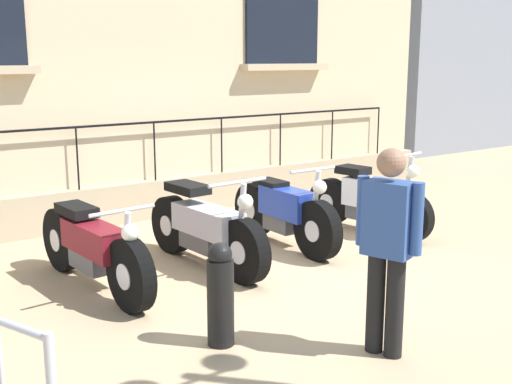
% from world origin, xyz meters
% --- Properties ---
extents(ground_plane, '(60.00, 60.00, 0.00)m').
position_xyz_m(ground_plane, '(0.00, 0.00, 0.00)').
color(ground_plane, tan).
extents(motorcycle_maroon, '(2.20, 0.64, 0.94)m').
position_xyz_m(motorcycle_maroon, '(-0.34, -1.81, 0.41)').
color(motorcycle_maroon, black).
rests_on(motorcycle_maroon, ground_plane).
extents(motorcycle_silver, '(2.05, 0.72, 1.05)m').
position_xyz_m(motorcycle_silver, '(-0.29, -0.55, 0.42)').
color(motorcycle_silver, black).
rests_on(motorcycle_silver, ground_plane).
extents(motorcycle_blue, '(1.94, 0.63, 1.04)m').
position_xyz_m(motorcycle_blue, '(-0.38, 0.61, 0.42)').
color(motorcycle_blue, black).
rests_on(motorcycle_blue, ground_plane).
extents(motorcycle_white, '(1.89, 0.70, 1.10)m').
position_xyz_m(motorcycle_white, '(-0.24, 1.90, 0.42)').
color(motorcycle_white, black).
rests_on(motorcycle_white, ground_plane).
extents(bollard, '(0.22, 0.22, 0.85)m').
position_xyz_m(bollard, '(1.45, -1.47, 0.43)').
color(bollard, black).
rests_on(bollard, ground_plane).
extents(pedestrian_standing, '(0.51, 0.32, 1.61)m').
position_xyz_m(pedestrian_standing, '(2.32, -0.53, 0.90)').
color(pedestrian_standing, black).
rests_on(pedestrian_standing, ground_plane).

